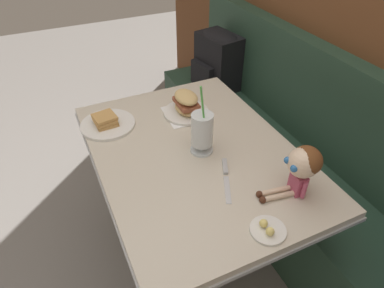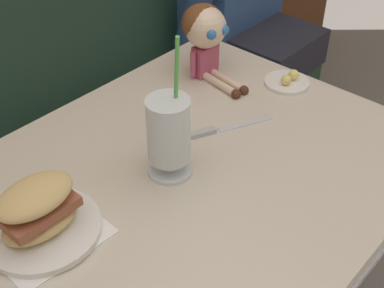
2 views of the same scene
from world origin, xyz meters
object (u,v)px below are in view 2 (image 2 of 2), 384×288
Objects in this scene: milkshake_glass at (169,133)px; sandwich_plate at (39,215)px; butter_saucer at (287,81)px; butter_knife at (212,131)px; seated_doll at (205,31)px.

milkshake_glass reaches higher than sandwich_plate.
butter_saucer is (0.75, -0.05, -0.04)m from sandwich_plate.
milkshake_glass reaches higher than butter_saucer.
butter_knife is at bearing -4.24° from sandwich_plate.
seated_doll is (0.36, 0.21, 0.03)m from milkshake_glass.
milkshake_glass is at bearing -172.08° from butter_knife.
seated_doll reaches higher than sandwich_plate.
butter_saucer is 0.30m from butter_knife.
sandwich_plate is (-0.28, 0.06, -0.06)m from milkshake_glass.
seated_doll is (0.64, 0.15, 0.08)m from sandwich_plate.
sandwich_plate is 0.75m from butter_saucer.
sandwich_plate is at bearing 176.55° from butter_saucer.
sandwich_plate is 0.66m from seated_doll.
butter_knife is at bearing -135.73° from seated_doll.
butter_saucer is (0.46, 0.01, -0.09)m from milkshake_glass.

